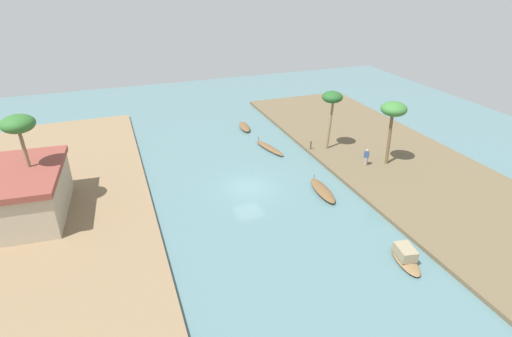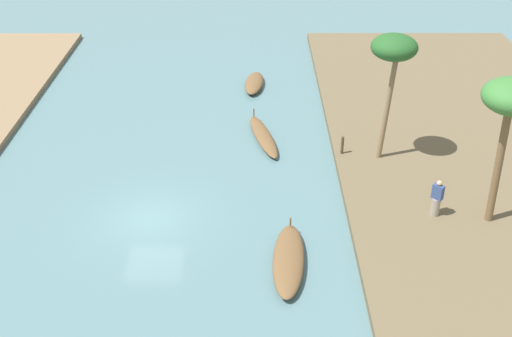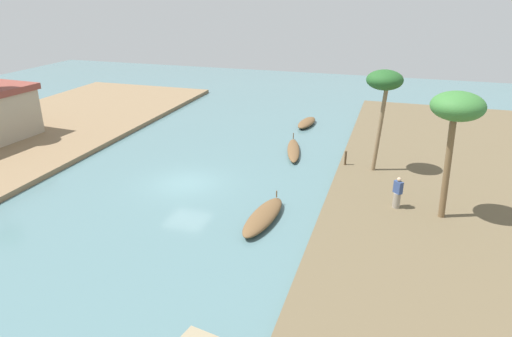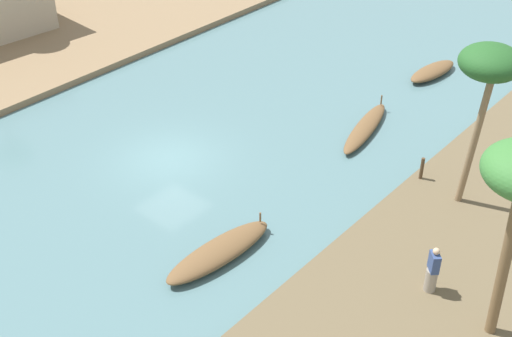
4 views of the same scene
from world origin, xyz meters
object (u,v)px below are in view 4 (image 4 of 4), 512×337
sampan_midstream (365,128)px  palm_tree_left_far (490,67)px  sampan_with_tall_canopy (433,71)px  mooring_post (422,168)px  person_on_near_bank (432,272)px  sampan_with_red_awning (219,252)px

sampan_midstream → palm_tree_left_far: palm_tree_left_far is taller
sampan_with_tall_canopy → mooring_post: mooring_post is taller
sampan_with_tall_canopy → person_on_near_bank: (-14.39, -7.64, 0.83)m
sampan_with_red_awning → person_on_near_bank: 7.00m
person_on_near_bank → mooring_post: size_ratio=1.83×
sampan_midstream → sampan_with_tall_canopy: 7.01m
sampan_with_red_awning → person_on_near_bank: (2.92, -6.31, 0.82)m
sampan_with_tall_canopy → sampan_with_red_awning: sampan_with_red_awning is taller
sampan_midstream → palm_tree_left_far: size_ratio=0.79×
sampan_with_red_awning → mooring_post: 8.79m
sampan_with_tall_canopy → person_on_near_bank: size_ratio=2.10×
sampan_with_red_awning → mooring_post: mooring_post is taller
sampan_with_red_awning → sampan_with_tall_canopy: bearing=9.1°
person_on_near_bank → mooring_post: person_on_near_bank is taller
sampan_midstream → person_on_near_bank: size_ratio=2.91×
sampan_midstream → sampan_with_red_awning: bearing=171.1°
person_on_near_bank → mooring_post: bearing=-12.3°
mooring_post → palm_tree_left_far: palm_tree_left_far is taller
sampan_midstream → person_on_near_bank: 10.33m
mooring_post → palm_tree_left_far: size_ratio=0.15×
sampan_with_tall_canopy → mooring_post: 10.08m
sampan_with_tall_canopy → sampan_with_red_awning: 17.36m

